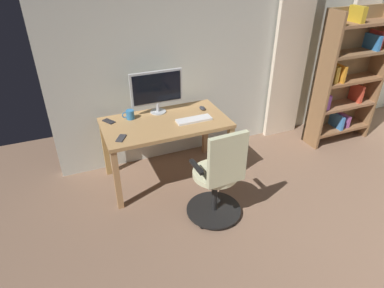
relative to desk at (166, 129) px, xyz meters
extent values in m
cube|color=silver|center=(-1.54, -0.52, 0.64)|extent=(5.41, 0.10, 2.57)
cube|color=beige|center=(-3.02, -0.41, 0.50)|extent=(0.45, 0.06, 2.27)
cube|color=beige|center=(-1.88, -0.41, 0.50)|extent=(0.52, 0.06, 2.27)
cube|color=tan|center=(0.00, 0.00, 0.07)|extent=(1.35, 0.74, 0.04)
cube|color=tan|center=(-0.64, 0.33, -0.29)|extent=(0.06, 0.06, 0.70)
cube|color=tan|center=(0.64, 0.33, -0.29)|extent=(0.06, 0.06, 0.70)
cube|color=tan|center=(-0.64, -0.33, -0.29)|extent=(0.06, 0.06, 0.70)
cube|color=tan|center=(0.64, -0.33, -0.29)|extent=(0.06, 0.06, 0.70)
cylinder|color=black|center=(-0.23, 0.78, -0.60)|extent=(0.56, 0.56, 0.02)
sphere|color=black|center=(-0.49, 0.77, -0.62)|extent=(0.05, 0.05, 0.05)
sphere|color=black|center=(-0.30, 0.53, -0.62)|extent=(0.05, 0.05, 0.05)
sphere|color=black|center=(-0.02, 0.64, -0.62)|extent=(0.05, 0.05, 0.05)
sphere|color=black|center=(-0.03, 0.94, -0.62)|extent=(0.05, 0.05, 0.05)
sphere|color=black|center=(-0.32, 1.02, -0.62)|extent=(0.05, 0.05, 0.05)
cylinder|color=black|center=(-0.23, 0.78, -0.39)|extent=(0.06, 0.06, 0.43)
cylinder|color=beige|center=(-0.23, 0.78, -0.14)|extent=(0.46, 0.46, 0.05)
cube|color=beige|center=(-0.24, 0.98, 0.13)|extent=(0.38, 0.07, 0.50)
cube|color=black|center=(-0.03, 0.79, -0.01)|extent=(0.05, 0.24, 0.03)
cube|color=black|center=(-0.43, 0.77, -0.01)|extent=(0.05, 0.24, 0.03)
cylinder|color=#B7BCC1|center=(0.00, -0.25, 0.10)|extent=(0.18, 0.18, 0.01)
cylinder|color=#B7BCC1|center=(0.00, -0.25, 0.15)|extent=(0.04, 0.04, 0.09)
cube|color=#B7BCC1|center=(0.00, -0.25, 0.39)|extent=(0.59, 0.03, 0.38)
cube|color=black|center=(0.00, -0.24, 0.39)|extent=(0.54, 0.01, 0.33)
cube|color=white|center=(-0.29, 0.11, 0.11)|extent=(0.39, 0.13, 0.02)
ellipsoid|color=#333338|center=(-0.49, -0.12, 0.11)|extent=(0.06, 0.10, 0.04)
cube|color=#232328|center=(0.57, -0.22, 0.10)|extent=(0.13, 0.16, 0.01)
cube|color=#333338|center=(0.52, 0.19, 0.10)|extent=(0.13, 0.16, 0.01)
cylinder|color=teal|center=(0.33, -0.20, 0.14)|extent=(0.09, 0.09, 0.10)
torus|color=teal|center=(0.39, -0.20, 0.15)|extent=(0.07, 0.01, 0.07)
cube|color=olive|center=(-2.95, 0.05, 0.24)|extent=(0.04, 0.30, 1.76)
cube|color=olive|center=(-2.06, 0.05, 0.24)|extent=(0.04, 0.30, 1.76)
cube|color=olive|center=(-2.50, -0.08, 0.24)|extent=(0.92, 0.04, 1.76)
cube|color=brown|center=(-2.50, 0.05, -0.47)|extent=(0.85, 0.30, 0.04)
cube|color=#8C6243|center=(-2.50, 0.05, -0.11)|extent=(0.85, 0.30, 0.04)
cube|color=brown|center=(-2.50, 0.05, 0.24)|extent=(0.85, 0.30, 0.04)
cube|color=olive|center=(-2.50, 0.05, 0.59)|extent=(0.85, 0.30, 0.04)
cube|color=#8C6240|center=(-2.50, 0.05, 0.94)|extent=(0.85, 0.30, 0.04)
cube|color=#A15399|center=(-2.59, 0.05, -0.36)|extent=(0.05, 0.21, 0.17)
cube|color=purple|center=(-2.14, 0.05, 0.00)|extent=(0.06, 0.21, 0.20)
cube|color=gold|center=(-2.19, 0.05, 0.36)|extent=(0.06, 0.20, 0.21)
cube|color=#3173BA|center=(-2.73, 0.05, 0.70)|extent=(0.04, 0.26, 0.18)
cube|color=gold|center=(-2.37, 0.05, 1.05)|extent=(0.07, 0.21, 0.18)
cube|color=#3F7DC3|center=(-2.46, 0.05, -0.35)|extent=(0.04, 0.27, 0.19)
cube|color=#D1442E|center=(-2.70, 0.05, 0.02)|extent=(0.04, 0.21, 0.23)
cube|color=orange|center=(-2.28, 0.05, 0.36)|extent=(0.03, 0.26, 0.21)
cube|color=#D53E3A|center=(-2.79, 0.05, 0.72)|extent=(0.03, 0.21, 0.22)
camera|label=1|loc=(0.96, 3.07, 1.73)|focal=30.99mm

